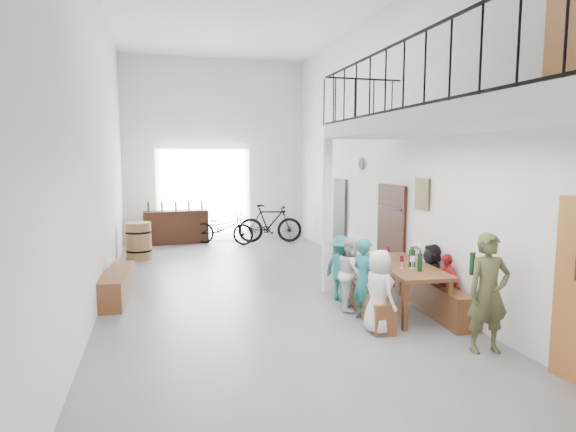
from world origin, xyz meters
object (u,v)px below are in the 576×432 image
object	(u,v)px
serving_counter	(176,227)
bench_inner	(368,301)
oak_barrel	(139,241)
bicycle_near	(223,228)
tasting_table	(404,269)
side_bench	(118,285)
host_standing	(488,293)

from	to	relation	value
serving_counter	bench_inner	bearing A→B (deg)	-74.87
serving_counter	oak_barrel	bearing A→B (deg)	-119.62
serving_counter	bicycle_near	size ratio (longest dim) A/B	1.00
tasting_table	serving_counter	xyz separation A→B (m)	(-3.38, 7.56, -0.22)
side_bench	bicycle_near	xyz separation A→B (m)	(2.58, 5.09, 0.23)
tasting_table	oak_barrel	world-z (taller)	oak_barrel
bench_inner	bicycle_near	world-z (taller)	bicycle_near
tasting_table	bicycle_near	world-z (taller)	bicycle_near
bench_inner	serving_counter	distance (m)	8.08
side_bench	serving_counter	world-z (taller)	serving_counter
tasting_table	bicycle_near	distance (m)	7.33
host_standing	bench_inner	bearing A→B (deg)	122.93
serving_counter	bicycle_near	bearing A→B (deg)	-26.26
tasting_table	serving_counter	bearing A→B (deg)	118.86
oak_barrel	host_standing	size ratio (longest dim) A/B	0.59
tasting_table	oak_barrel	bearing A→B (deg)	133.61
side_bench	oak_barrel	distance (m)	3.50
side_bench	serving_counter	xyz separation A→B (m)	(1.24, 5.62, 0.23)
tasting_table	serving_counter	world-z (taller)	serving_counter
host_standing	bicycle_near	bearing A→B (deg)	111.15
tasting_table	side_bench	world-z (taller)	tasting_table
serving_counter	host_standing	world-z (taller)	host_standing
bench_inner	side_bench	distance (m)	4.44
side_bench	serving_counter	distance (m)	5.76
oak_barrel	bicycle_near	size ratio (longest dim) A/B	0.50
oak_barrel	bicycle_near	xyz separation A→B (m)	(2.33, 1.60, 0.02)
oak_barrel	serving_counter	xyz separation A→B (m)	(0.99, 2.13, 0.02)
bench_inner	serving_counter	bearing A→B (deg)	119.23
serving_counter	tasting_table	bearing A→B (deg)	-70.63
side_bench	oak_barrel	bearing A→B (deg)	85.95
host_standing	bicycle_near	size ratio (longest dim) A/B	0.84
side_bench	oak_barrel	size ratio (longest dim) A/B	1.95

